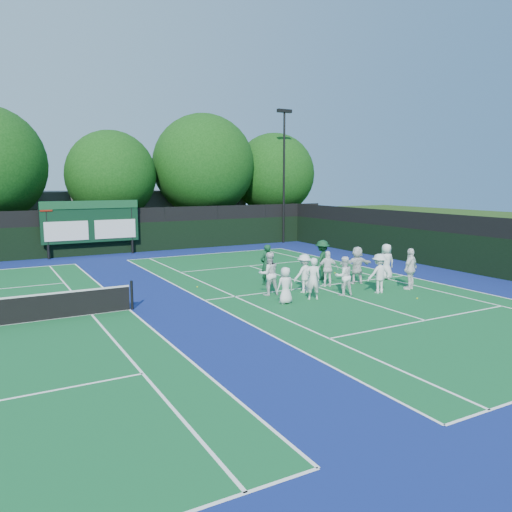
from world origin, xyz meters
TOP-DOWN VIEW (x-y plane):
  - ground at (0.00, 0.00)m, footprint 120.00×120.00m
  - court_apron at (-6.00, 1.00)m, footprint 34.00×32.00m
  - near_court at (0.00, 1.00)m, footprint 11.05×23.85m
  - back_fence at (-6.00, 16.00)m, footprint 34.00×0.08m
  - divider_fence_right at (9.00, 1.00)m, footprint 0.08×32.00m
  - scoreboard at (-7.01, 15.59)m, footprint 6.00×0.21m
  - clubhouse at (-2.00, 24.00)m, footprint 18.00×6.00m
  - light_pole_right at (7.50, 15.70)m, footprint 1.20×0.30m
  - tree_c at (-4.57, 19.58)m, footprint 6.38×6.38m
  - tree_d at (2.61, 19.58)m, footprint 7.91×7.91m
  - tree_e at (9.05, 19.58)m, footprint 6.82×6.82m
  - tennis_ball_1 at (2.81, 3.20)m, footprint 0.07×0.07m
  - tennis_ball_2 at (2.19, -2.98)m, footprint 0.07×0.07m
  - tennis_ball_3 at (-4.78, 3.44)m, footprint 0.07×0.07m
  - tennis_ball_4 at (-0.96, 2.11)m, footprint 0.07×0.07m
  - player_front_0 at (-2.90, -0.99)m, footprint 0.71×0.47m
  - player_front_1 at (-1.58, -0.98)m, footprint 0.73×0.60m
  - player_front_2 at (-0.01, -0.98)m, footprint 0.90×0.75m
  - player_front_3 at (1.61, -1.34)m, footprint 1.15×0.73m
  - player_front_4 at (3.34, -1.46)m, footprint 1.17×0.78m
  - player_back_0 at (-2.72, 0.59)m, footprint 0.99×0.83m
  - player_back_1 at (-1.15, 0.27)m, footprint 1.16×0.78m
  - player_back_2 at (0.51, 0.79)m, footprint 1.04×0.73m
  - player_back_3 at (2.11, 0.68)m, footprint 1.70×0.85m
  - player_back_4 at (4.00, 0.75)m, footprint 0.95×0.71m
  - coach_left at (-1.74, 2.46)m, footprint 0.75×0.55m
  - coach_right at (1.25, 2.23)m, footprint 1.43×1.16m

SIDE VIEW (x-z plane):
  - ground at x=0.00m, z-range 0.00..0.00m
  - court_apron at x=-6.00m, z-range 0.00..0.01m
  - near_court at x=0.00m, z-range 0.01..0.01m
  - tennis_ball_1 at x=2.81m, z-range 0.00..0.07m
  - tennis_ball_2 at x=2.19m, z-range 0.00..0.07m
  - tennis_ball_3 at x=-4.78m, z-range 0.00..0.07m
  - tennis_ball_4 at x=-0.96m, z-range 0.00..0.07m
  - player_front_0 at x=-2.90m, z-range 0.00..1.45m
  - player_back_2 at x=0.51m, z-range 0.00..1.64m
  - player_front_2 at x=-0.01m, z-range 0.00..1.65m
  - player_back_1 at x=-1.15m, z-range 0.00..1.67m
  - player_front_3 at x=1.61m, z-range 0.00..1.70m
  - player_front_1 at x=-1.58m, z-range 0.00..1.72m
  - player_back_4 at x=4.00m, z-range 0.00..1.75m
  - player_back_3 at x=2.11m, z-range 0.00..1.76m
  - player_back_0 at x=-2.72m, z-range 0.00..1.83m
  - player_front_4 at x=3.34m, z-range 0.00..1.84m
  - coach_left at x=-1.74m, z-range 0.00..1.89m
  - coach_right at x=1.25m, z-range 0.00..1.94m
  - back_fence at x=-6.00m, z-range -0.14..2.86m
  - divider_fence_right at x=9.00m, z-range -0.14..2.86m
  - clubhouse at x=-2.00m, z-range 0.00..4.00m
  - scoreboard at x=-7.01m, z-range 0.42..3.97m
  - tree_c at x=-4.57m, z-range 0.82..9.18m
  - tree_e at x=9.05m, z-range 0.80..9.57m
  - tree_d at x=2.61m, z-range 0.82..10.78m
  - light_pole_right at x=7.50m, z-range 1.24..11.36m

